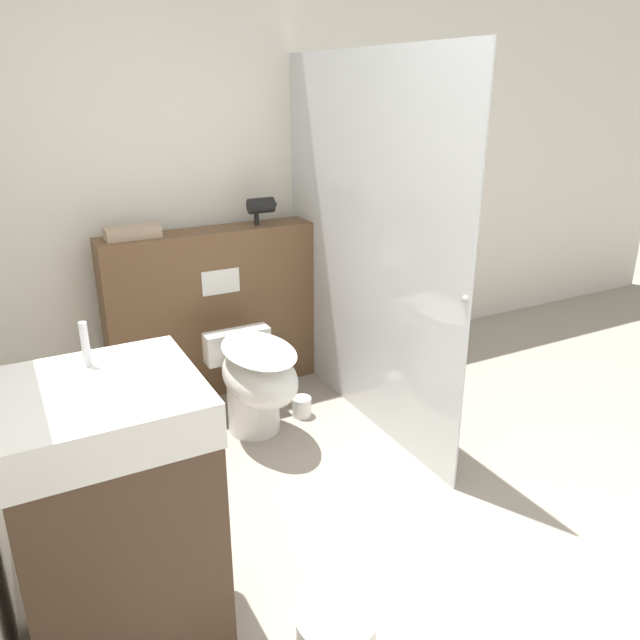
# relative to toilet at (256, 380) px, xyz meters

# --- Properties ---
(ground_plane) EXTENTS (12.00, 12.00, 0.00)m
(ground_plane) POSITION_rel_toilet_xyz_m (0.08, -1.53, -0.31)
(ground_plane) COLOR #9E9384
(wall_back) EXTENTS (8.00, 0.06, 2.50)m
(wall_back) POSITION_rel_toilet_xyz_m (0.08, 0.82, 0.94)
(wall_back) COLOR silver
(wall_back) RESTS_ON ground_plane
(partition_panel) EXTENTS (1.27, 0.23, 0.98)m
(partition_panel) POSITION_rel_toilet_xyz_m (0.01, 0.61, 0.18)
(partition_panel) COLOR brown
(partition_panel) RESTS_ON ground_plane
(shower_glass) EXTENTS (0.04, 1.67, 1.91)m
(shower_glass) POSITION_rel_toilet_xyz_m (0.61, -0.05, 0.64)
(shower_glass) COLOR silver
(shower_glass) RESTS_ON ground_plane
(toilet) EXTENTS (0.36, 0.64, 0.51)m
(toilet) POSITION_rel_toilet_xyz_m (0.00, 0.00, 0.00)
(toilet) COLOR white
(toilet) RESTS_ON ground_plane
(sink_vanity) EXTENTS (0.56, 0.54, 1.10)m
(sink_vanity) POSITION_rel_toilet_xyz_m (-0.89, -1.04, 0.17)
(sink_vanity) COLOR #473323
(sink_vanity) RESTS_ON ground_plane
(hair_drier) EXTENTS (0.18, 0.09, 0.16)m
(hair_drier) POSITION_rel_toilet_xyz_m (0.32, 0.60, 0.77)
(hair_drier) COLOR black
(hair_drier) RESTS_ON partition_panel
(folded_towel) EXTENTS (0.29, 0.14, 0.06)m
(folded_towel) POSITION_rel_toilet_xyz_m (-0.42, 0.62, 0.70)
(folded_towel) COLOR tan
(folded_towel) RESTS_ON partition_panel
(spare_toilet_roll) EXTENTS (0.11, 0.11, 0.11)m
(spare_toilet_roll) POSITION_rel_toilet_xyz_m (0.29, 0.05, -0.26)
(spare_toilet_roll) COLOR white
(spare_toilet_roll) RESTS_ON ground_plane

